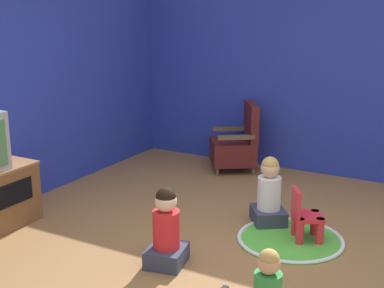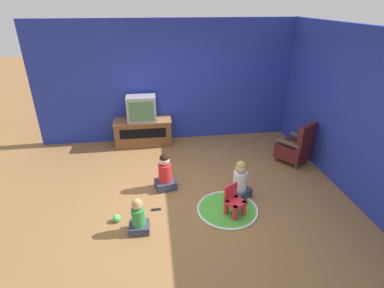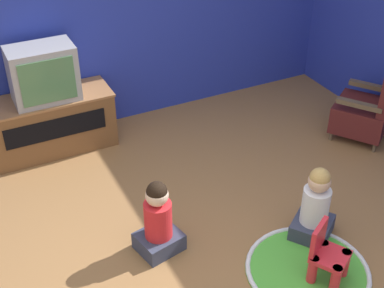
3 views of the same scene
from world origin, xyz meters
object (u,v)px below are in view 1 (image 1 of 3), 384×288
at_px(yellow_kid_chair, 305,219).
at_px(child_watching_left, 269,195).
at_px(black_armchair, 237,145).
at_px(child_watching_center, 166,232).

relative_size(yellow_kid_chair, child_watching_left, 0.72).
height_order(black_armchair, child_watching_center, black_armchair).
distance_m(yellow_kid_chair, child_watching_left, 0.48).
bearing_deg(black_armchair, yellow_kid_chair, 6.97).
xyz_separation_m(black_armchair, yellow_kid_chair, (-1.63, -1.42, -0.14)).
bearing_deg(child_watching_center, yellow_kid_chair, -52.19).
xyz_separation_m(black_armchair, child_watching_left, (-1.43, -0.99, -0.04)).
distance_m(black_armchair, yellow_kid_chair, 2.17).
height_order(black_armchair, yellow_kid_chair, black_armchair).
distance_m(yellow_kid_chair, child_watching_center, 1.32).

